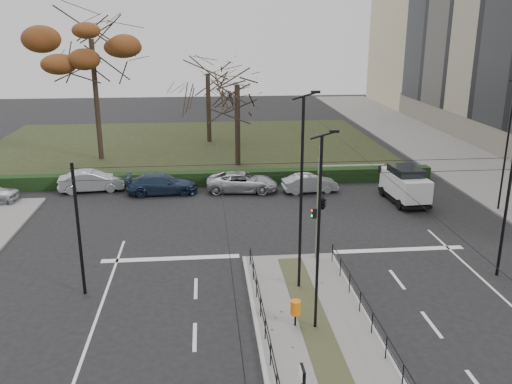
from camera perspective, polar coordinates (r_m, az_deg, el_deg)
ground at (r=23.66m, az=5.29°, el=-11.79°), size 140.00×140.00×0.00m
median_island at (r=21.52m, az=6.56°, el=-14.83°), size 4.40×15.00×0.14m
sidewalk_east at (r=49.05m, az=21.49°, el=2.64°), size 8.00×90.00×0.14m
park at (r=53.55m, az=-7.43°, el=4.83°), size 38.00×26.00×0.10m
hedge at (r=40.44m, az=-7.99°, el=1.38°), size 38.00×1.00×1.00m
median_railing at (r=20.96m, az=6.70°, el=-12.88°), size 4.14×13.24×0.92m
catenary at (r=23.69m, az=4.80°, el=-2.64°), size 20.00×34.00×6.00m
traffic_light at (r=26.76m, az=7.20°, el=-0.95°), size 3.52×2.02×5.18m
litter_bin at (r=21.59m, az=4.19°, el=-12.07°), size 0.41×0.41×1.06m
info_panel at (r=16.55m, az=4.90°, el=-19.13°), size 0.11×0.50×1.94m
streetlamp_median_near at (r=20.17m, az=6.65°, el=-4.26°), size 0.65×0.13×7.79m
streetlamp_median_far at (r=23.18m, az=4.83°, el=-0.04°), size 0.73×0.15×8.75m
streetlamp_sidewalk at (r=36.98m, az=24.95°, el=4.66°), size 0.70×0.14×8.39m
parked_car_second at (r=40.35m, az=-16.91°, el=1.12°), size 4.71×2.12×1.50m
parked_car_third at (r=38.60m, az=-9.87°, el=0.85°), size 5.00×2.18×1.43m
parked_car_fourth at (r=38.57m, az=-1.46°, el=1.07°), size 5.26×2.87×1.40m
white_van at (r=37.44m, az=15.40°, el=0.83°), size 2.29×4.61×2.41m
rust_tree at (r=48.46m, az=-16.96°, el=15.14°), size 9.60×9.60×13.37m
bare_tree_center at (r=54.31m, az=-5.10°, el=11.80°), size 7.23×7.23×8.93m
bare_tree_near at (r=44.72m, az=-1.99°, el=10.58°), size 5.49×5.49×8.83m
parked_car_fifth at (r=38.61m, az=5.69°, el=0.93°), size 4.03×1.75×1.29m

